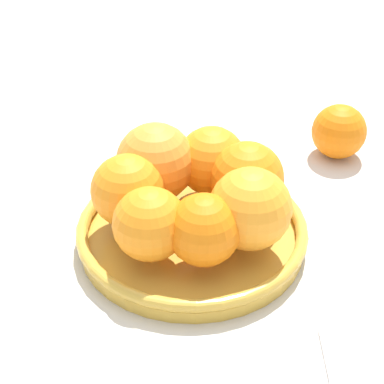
{
  "coord_description": "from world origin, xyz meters",
  "views": [
    {
      "loc": [
        0.5,
        0.08,
        0.42
      ],
      "look_at": [
        0.0,
        0.0,
        0.06
      ],
      "focal_mm": 60.0,
      "sensor_mm": 36.0,
      "label": 1
    }
  ],
  "objects": [
    {
      "name": "orange_pile",
      "position": [
        -0.0,
        0.0,
        0.06
      ],
      "size": [
        0.18,
        0.2,
        0.08
      ],
      "color": "orange",
      "rests_on": "fruit_bowl"
    },
    {
      "name": "fruit_bowl",
      "position": [
        0.0,
        0.0,
        0.01
      ],
      "size": [
        0.23,
        0.23,
        0.03
      ],
      "color": "gold",
      "rests_on": "ground_plane"
    },
    {
      "name": "stray_orange",
      "position": [
        -0.19,
        0.15,
        0.03
      ],
      "size": [
        0.07,
        0.07,
        0.07
      ],
      "primitive_type": "sphere",
      "color": "orange",
      "rests_on": "ground_plane"
    },
    {
      "name": "ground_plane",
      "position": [
        0.0,
        0.0,
        0.0
      ],
      "size": [
        4.0,
        4.0,
        0.0
      ],
      "primitive_type": "plane",
      "color": "beige"
    }
  ]
}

